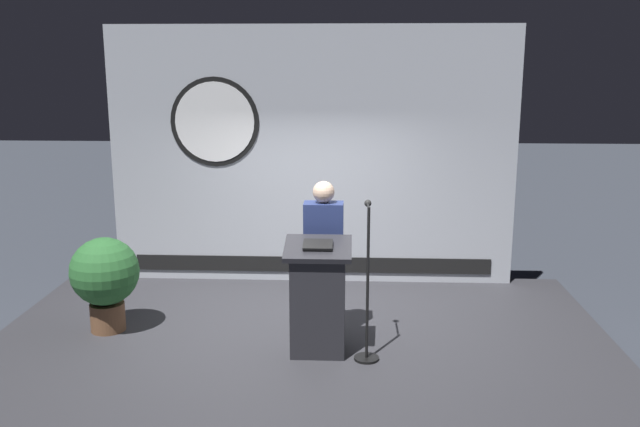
% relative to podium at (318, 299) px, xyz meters
% --- Properties ---
extents(ground_plane, '(40.00, 40.00, 0.00)m').
position_rel_podium_xyz_m(ground_plane, '(-0.19, 0.44, -0.85)').
color(ground_plane, '#383D47').
extents(stage_platform, '(6.40, 4.00, 0.30)m').
position_rel_podium_xyz_m(stage_platform, '(-0.19, 0.44, -0.70)').
color(stage_platform, '#333338').
rests_on(stage_platform, ground).
extents(banner_display, '(5.10, 0.12, 3.23)m').
position_rel_podium_xyz_m(banner_display, '(-0.22, 2.28, 1.06)').
color(banner_display, '#B2B7C1').
rests_on(banner_display, stage_platform).
extents(podium, '(0.64, 0.50, 1.13)m').
position_rel_podium_xyz_m(podium, '(0.00, 0.00, 0.00)').
color(podium, '#26262B').
rests_on(podium, stage_platform).
extents(speaker_person, '(0.40, 0.26, 1.62)m').
position_rel_podium_xyz_m(speaker_person, '(0.03, 0.48, 0.27)').
color(speaker_person, black).
rests_on(speaker_person, stage_platform).
extents(microphone_stand, '(0.24, 0.57, 1.49)m').
position_rel_podium_xyz_m(microphone_stand, '(0.47, -0.09, -0.02)').
color(microphone_stand, black).
rests_on(microphone_stand, stage_platform).
extents(potted_plant, '(0.71, 0.71, 1.01)m').
position_rel_podium_xyz_m(potted_plant, '(-2.25, 0.45, 0.05)').
color(potted_plant, brown).
rests_on(potted_plant, stage_platform).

